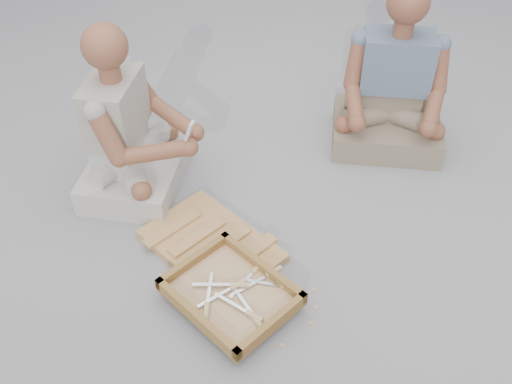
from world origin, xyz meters
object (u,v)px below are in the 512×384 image
at_px(tool_tray, 231,293).
at_px(companion, 392,95).
at_px(craftsman, 129,137).
at_px(carved_panel, 211,245).

bearing_deg(tool_tray, companion, 77.48).
relative_size(craftsman, companion, 0.97).
bearing_deg(carved_panel, companion, 65.33).
height_order(carved_panel, craftsman, craftsman).
relative_size(tool_tray, craftsman, 0.69).
xyz_separation_m(carved_panel, craftsman, (-0.52, 0.23, 0.26)).
height_order(tool_tray, companion, companion).
relative_size(carved_panel, craftsman, 0.69).
xyz_separation_m(tool_tray, craftsman, (-0.72, 0.46, 0.22)).
distance_m(craftsman, companion, 1.30).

